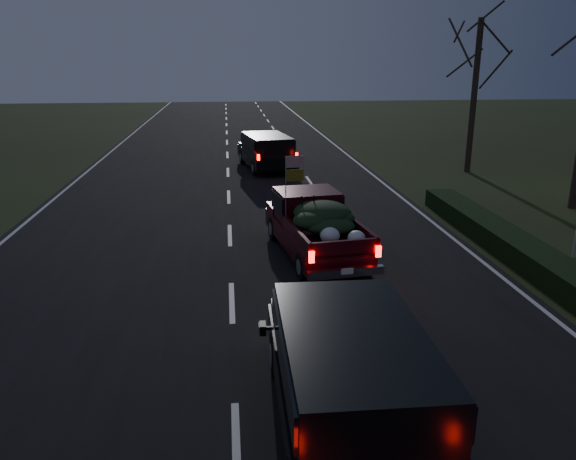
{
  "coord_description": "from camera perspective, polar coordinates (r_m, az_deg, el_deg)",
  "views": [
    {
      "loc": [
        0.01,
        -11.65,
        5.29
      ],
      "look_at": [
        1.4,
        1.2,
        1.3
      ],
      "focal_mm": 35.0,
      "sensor_mm": 36.0,
      "label": 1
    }
  ],
  "objects": [
    {
      "name": "ground",
      "position": [
        12.8,
        -5.73,
        -7.35
      ],
      "size": [
        120.0,
        120.0,
        0.0
      ],
      "primitive_type": "plane",
      "color": "black",
      "rests_on": "ground"
    },
    {
      "name": "road_asphalt",
      "position": [
        12.79,
        -5.73,
        -7.31
      ],
      "size": [
        14.0,
        120.0,
        0.02
      ],
      "primitive_type": "cube",
      "color": "black",
      "rests_on": "ground"
    },
    {
      "name": "hedge_row",
      "position": [
        17.33,
        20.84,
        -0.74
      ],
      "size": [
        1.0,
        10.0,
        0.6
      ],
      "primitive_type": "cube",
      "color": "black",
      "rests_on": "ground"
    },
    {
      "name": "bare_tree_far",
      "position": [
        28.11,
        18.7,
        16.16
      ],
      "size": [
        3.6,
        3.6,
        7.0
      ],
      "color": "black",
      "rests_on": "ground"
    },
    {
      "name": "pickup_truck",
      "position": [
        15.46,
        2.79,
        0.78
      ],
      "size": [
        2.44,
        4.97,
        2.51
      ],
      "rotation": [
        0.0,
        0.0,
        0.13
      ],
      "color": "#3E0810",
      "rests_on": "ground"
    },
    {
      "name": "lead_suv",
      "position": [
        27.72,
        -2.19,
        8.31
      ],
      "size": [
        2.7,
        5.02,
        1.37
      ],
      "rotation": [
        0.0,
        0.0,
        0.16
      ],
      "color": "black",
      "rests_on": "ground"
    },
    {
      "name": "rear_suv",
      "position": [
        8.21,
        6.44,
        -13.95
      ],
      "size": [
        2.28,
        4.92,
        1.41
      ],
      "rotation": [
        0.0,
        0.0,
        -0.01
      ],
      "color": "black",
      "rests_on": "ground"
    }
  ]
}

